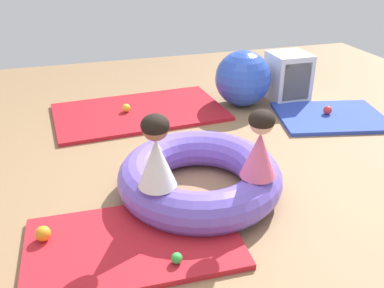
{
  "coord_description": "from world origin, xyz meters",
  "views": [
    {
      "loc": [
        -0.9,
        -2.6,
        1.81
      ],
      "look_at": [
        -0.05,
        0.2,
        0.33
      ],
      "focal_mm": 39.27,
      "sensor_mm": 36.0,
      "label": 1
    }
  ],
  "objects_px": {
    "inflatable_cushion": "(200,176)",
    "play_ball_orange": "(43,234)",
    "play_ball_green": "(177,258)",
    "storage_cube": "(289,77)",
    "play_ball_yellow": "(126,108)",
    "exercise_ball_large": "(243,79)",
    "play_ball_red": "(328,110)",
    "child_in_white": "(156,152)",
    "child_in_pink": "(260,145)"
  },
  "relations": [
    {
      "from": "inflatable_cushion",
      "to": "play_ball_orange",
      "type": "bearing_deg",
      "value": -165.97
    },
    {
      "from": "play_ball_green",
      "to": "storage_cube",
      "type": "height_order",
      "value": "storage_cube"
    },
    {
      "from": "play_ball_yellow",
      "to": "play_ball_orange",
      "type": "relative_size",
      "value": 0.91
    },
    {
      "from": "play_ball_orange",
      "to": "exercise_ball_large",
      "type": "xyz_separation_m",
      "value": [
        2.19,
        1.93,
        0.23
      ]
    },
    {
      "from": "play_ball_red",
      "to": "exercise_ball_large",
      "type": "bearing_deg",
      "value": 139.99
    },
    {
      "from": "child_in_white",
      "to": "play_ball_orange",
      "type": "bearing_deg",
      "value": 45.21
    },
    {
      "from": "play_ball_orange",
      "to": "child_in_pink",
      "type": "bearing_deg",
      "value": -2.03
    },
    {
      "from": "child_in_white",
      "to": "play_ball_green",
      "type": "relative_size",
      "value": 7.41
    },
    {
      "from": "play_ball_yellow",
      "to": "exercise_ball_large",
      "type": "xyz_separation_m",
      "value": [
        1.34,
        -0.08,
        0.23
      ]
    },
    {
      "from": "child_in_pink",
      "to": "play_ball_green",
      "type": "distance_m",
      "value": 0.92
    },
    {
      "from": "child_in_white",
      "to": "play_ball_yellow",
      "type": "height_order",
      "value": "child_in_white"
    },
    {
      "from": "storage_cube",
      "to": "play_ball_green",
      "type": "bearing_deg",
      "value": -130.28
    },
    {
      "from": "play_ball_orange",
      "to": "play_ball_yellow",
      "type": "bearing_deg",
      "value": 67.06
    },
    {
      "from": "play_ball_green",
      "to": "play_ball_orange",
      "type": "height_order",
      "value": "play_ball_orange"
    },
    {
      "from": "play_ball_orange",
      "to": "child_in_white",
      "type": "bearing_deg",
      "value": 1.99
    },
    {
      "from": "child_in_white",
      "to": "play_ball_orange",
      "type": "xyz_separation_m",
      "value": [
        -0.76,
        -0.03,
        -0.46
      ]
    },
    {
      "from": "child_in_white",
      "to": "play_ball_red",
      "type": "relative_size",
      "value": 5.55
    },
    {
      "from": "play_ball_green",
      "to": "play_ball_red",
      "type": "height_order",
      "value": "play_ball_red"
    },
    {
      "from": "play_ball_yellow",
      "to": "exercise_ball_large",
      "type": "distance_m",
      "value": 1.37
    },
    {
      "from": "child_in_white",
      "to": "play_ball_green",
      "type": "distance_m",
      "value": 0.67
    },
    {
      "from": "child_in_white",
      "to": "play_ball_yellow",
      "type": "relative_size",
      "value": 5.6
    },
    {
      "from": "child_in_white",
      "to": "play_ball_red",
      "type": "bearing_deg",
      "value": -106.28
    },
    {
      "from": "child_in_pink",
      "to": "play_ball_red",
      "type": "relative_size",
      "value": 5.31
    },
    {
      "from": "exercise_ball_large",
      "to": "storage_cube",
      "type": "xyz_separation_m",
      "value": [
        0.59,
        0.0,
        -0.04
      ]
    },
    {
      "from": "play_ball_green",
      "to": "play_ball_orange",
      "type": "bearing_deg",
      "value": 149.48
    },
    {
      "from": "inflatable_cushion",
      "to": "play_ball_orange",
      "type": "relative_size",
      "value": 12.45
    },
    {
      "from": "inflatable_cushion",
      "to": "play_ball_green",
      "type": "bearing_deg",
      "value": -117.27
    },
    {
      "from": "child_in_white",
      "to": "play_ball_yellow",
      "type": "xyz_separation_m",
      "value": [
        0.09,
        1.98,
        -0.46
      ]
    },
    {
      "from": "play_ball_red",
      "to": "storage_cube",
      "type": "relative_size",
      "value": 0.16
    },
    {
      "from": "play_ball_orange",
      "to": "exercise_ball_large",
      "type": "distance_m",
      "value": 2.93
    },
    {
      "from": "inflatable_cushion",
      "to": "play_ball_yellow",
      "type": "relative_size",
      "value": 13.72
    },
    {
      "from": "inflatable_cushion",
      "to": "child_in_white",
      "type": "bearing_deg",
      "value": -145.69
    },
    {
      "from": "child_in_white",
      "to": "play_ball_orange",
      "type": "distance_m",
      "value": 0.89
    },
    {
      "from": "play_ball_orange",
      "to": "play_ball_red",
      "type": "distance_m",
      "value": 3.21
    },
    {
      "from": "inflatable_cushion",
      "to": "child_in_white",
      "type": "relative_size",
      "value": 2.45
    },
    {
      "from": "child_in_pink",
      "to": "play_ball_red",
      "type": "xyz_separation_m",
      "value": [
        1.48,
        1.36,
        -0.45
      ]
    },
    {
      "from": "inflatable_cushion",
      "to": "play_ball_red",
      "type": "xyz_separation_m",
      "value": [
        1.79,
        1.02,
        -0.06
      ]
    },
    {
      "from": "child_in_white",
      "to": "child_in_pink",
      "type": "xyz_separation_m",
      "value": [
        0.69,
        -0.08,
        -0.01
      ]
    },
    {
      "from": "play_ball_yellow",
      "to": "storage_cube",
      "type": "xyz_separation_m",
      "value": [
        1.93,
        -0.07,
        0.19
      ]
    },
    {
      "from": "exercise_ball_large",
      "to": "child_in_white",
      "type": "bearing_deg",
      "value": -126.88
    },
    {
      "from": "play_ball_green",
      "to": "play_ball_yellow",
      "type": "relative_size",
      "value": 0.76
    },
    {
      "from": "child_in_pink",
      "to": "play_ball_orange",
      "type": "bearing_deg",
      "value": -174.5
    },
    {
      "from": "inflatable_cushion",
      "to": "child_in_pink",
      "type": "relative_size",
      "value": 2.56
    },
    {
      "from": "play_ball_yellow",
      "to": "play_ball_red",
      "type": "distance_m",
      "value": 2.2
    },
    {
      "from": "inflatable_cushion",
      "to": "exercise_ball_large",
      "type": "distance_m",
      "value": 1.96
    },
    {
      "from": "play_ball_green",
      "to": "play_ball_red",
      "type": "xyz_separation_m",
      "value": [
        2.17,
        1.76,
        0.01
      ]
    },
    {
      "from": "play_ball_green",
      "to": "exercise_ball_large",
      "type": "bearing_deg",
      "value": 59.05
    },
    {
      "from": "child_in_pink",
      "to": "play_ball_orange",
      "type": "xyz_separation_m",
      "value": [
        -1.46,
        0.05,
        -0.45
      ]
    },
    {
      "from": "play_ball_green",
      "to": "child_in_pink",
      "type": "bearing_deg",
      "value": 29.94
    },
    {
      "from": "child_in_pink",
      "to": "exercise_ball_large",
      "type": "xyz_separation_m",
      "value": [
        0.74,
        1.98,
        -0.22
      ]
    }
  ]
}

